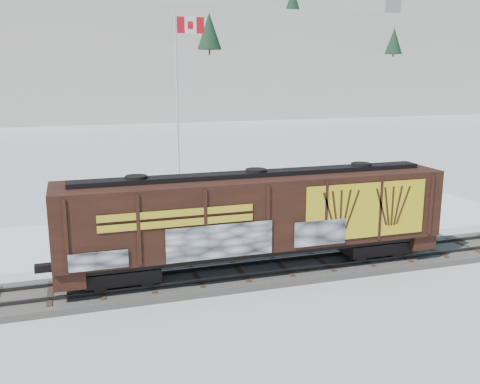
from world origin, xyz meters
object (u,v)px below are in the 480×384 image
object	(u,v)px
flagpole	(180,139)
car_white	(209,215)
hopper_railcar	(256,214)
car_silver	(181,224)
car_dark	(274,214)

from	to	relation	value
flagpole	car_white	xyz separation A→B (m)	(0.55, -5.26, -3.87)
hopper_railcar	car_white	world-z (taller)	hopper_railcar
car_white	hopper_railcar	bearing A→B (deg)	-160.39
hopper_railcar	car_silver	xyz separation A→B (m)	(-2.04, 6.52, -2.04)
car_silver	car_dark	distance (m)	5.76
hopper_railcar	car_dark	xyz separation A→B (m)	(3.67, 7.19, -2.10)
hopper_railcar	car_dark	distance (m)	8.34
car_silver	car_white	world-z (taller)	car_white
hopper_railcar	car_white	bearing A→B (deg)	91.18
hopper_railcar	flagpole	distance (m)	13.16
flagpole	car_silver	world-z (taller)	flagpole
flagpole	car_dark	world-z (taller)	flagpole
hopper_railcar	flagpole	bearing A→B (deg)	93.13
car_dark	car_silver	bearing A→B (deg)	83.10
flagpole	car_white	world-z (taller)	flagpole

